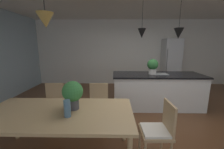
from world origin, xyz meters
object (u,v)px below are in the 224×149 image
(chair_far_right, at_px, (99,104))
(kitchen_island, at_px, (156,90))
(dining_table, at_px, (58,115))
(chair_kitchen_end, at_px, (159,129))
(chair_far_left, at_px, (53,104))
(refrigerator, at_px, (171,63))
(vase_on_dining_table, at_px, (67,108))
(potted_plant_on_table, at_px, (73,93))
(potted_plant_on_island, at_px, (153,66))

(chair_far_right, bearing_deg, kitchen_island, 34.30)
(dining_table, bearing_deg, chair_kitchen_end, 0.05)
(chair_far_left, distance_m, chair_kitchen_end, 2.06)
(chair_kitchen_end, distance_m, kitchen_island, 1.93)
(chair_far_right, distance_m, refrigerator, 4.02)
(chair_far_right, xyz_separation_m, refrigerator, (2.59, 3.04, 0.49))
(chair_kitchen_end, height_order, kitchen_island, kitchen_island)
(dining_table, distance_m, chair_far_right, 1.01)
(chair_far_right, xyz_separation_m, kitchen_island, (1.45, 0.99, -0.01))
(chair_far_left, bearing_deg, vase_on_dining_table, -57.32)
(potted_plant_on_table, distance_m, vase_on_dining_table, 0.26)
(chair_far_left, height_order, vase_on_dining_table, vase_on_dining_table)
(vase_on_dining_table, bearing_deg, chair_kitchen_end, 6.59)
(kitchen_island, xyz_separation_m, potted_plant_on_table, (-1.72, -1.78, 0.51))
(refrigerator, relative_size, potted_plant_on_table, 4.71)
(kitchen_island, height_order, potted_plant_on_table, potted_plant_on_table)
(kitchen_island, height_order, vase_on_dining_table, vase_on_dining_table)
(chair_kitchen_end, xyz_separation_m, refrigerator, (1.65, 3.91, 0.49))
(dining_table, bearing_deg, chair_far_left, 118.06)
(chair_far_left, height_order, potted_plant_on_table, potted_plant_on_table)
(refrigerator, bearing_deg, dining_table, -127.95)
(refrigerator, xyz_separation_m, potted_plant_on_island, (-1.28, -2.05, 0.16))
(vase_on_dining_table, bearing_deg, potted_plant_on_island, 51.56)
(chair_kitchen_end, distance_m, potted_plant_on_island, 2.01)
(chair_kitchen_end, bearing_deg, potted_plant_on_island, 78.71)
(kitchen_island, xyz_separation_m, potted_plant_on_island, (-0.14, 0.00, 0.66))
(kitchen_island, bearing_deg, chair_far_left, -157.41)
(kitchen_island, distance_m, potted_plant_on_table, 2.53)
(chair_kitchen_end, xyz_separation_m, kitchen_island, (0.51, 1.86, -0.01))
(potted_plant_on_table, bearing_deg, refrigerator, 53.24)
(refrigerator, bearing_deg, vase_on_dining_table, -125.28)
(chair_kitchen_end, xyz_separation_m, potted_plant_on_table, (-1.21, 0.09, 0.50))
(chair_far_right, xyz_separation_m, chair_kitchen_end, (0.94, -0.87, 0.00))
(chair_kitchen_end, bearing_deg, dining_table, -179.95)
(chair_far_right, distance_m, potted_plant_on_table, 0.97)
(refrigerator, distance_m, vase_on_dining_table, 4.96)
(chair_far_left, xyz_separation_m, potted_plant_on_table, (0.66, -0.79, 0.50))
(chair_far_left, height_order, refrigerator, refrigerator)
(vase_on_dining_table, bearing_deg, kitchen_island, 49.20)
(dining_table, height_order, chair_kitchen_end, chair_kitchen_end)
(potted_plant_on_island, xyz_separation_m, potted_plant_on_table, (-1.58, -1.78, -0.15))
(potted_plant_on_table, bearing_deg, chair_far_right, 71.15)
(potted_plant_on_table, bearing_deg, potted_plant_on_island, 48.34)
(dining_table, bearing_deg, vase_on_dining_table, -37.12)
(kitchen_island, bearing_deg, potted_plant_on_table, -134.07)
(dining_table, height_order, chair_far_right, chair_far_right)
(chair_far_left, distance_m, kitchen_island, 2.58)
(refrigerator, relative_size, vase_on_dining_table, 8.63)
(dining_table, bearing_deg, potted_plant_on_island, 46.41)
(chair_far_left, distance_m, refrigerator, 4.67)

